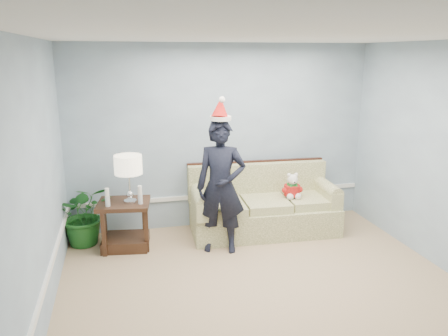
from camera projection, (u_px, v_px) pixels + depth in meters
room_shell at (284, 184)px, 4.11m from camera, size 4.54×5.04×2.74m
wainscot_trim at (152, 236)px, 5.17m from camera, size 4.49×4.99×0.06m
sofa at (263, 208)px, 6.42m from camera, size 2.14×1.01×0.98m
side_table at (125, 230)px, 5.86m from camera, size 0.74×0.65×0.65m
table_lamp at (128, 167)px, 5.61m from camera, size 0.36×0.36×0.64m
candle_pair at (124, 197)px, 5.61m from camera, size 0.47×0.06×0.24m
houseplant at (85, 214)px, 5.93m from camera, size 0.78×0.67×0.86m
man at (221, 187)px, 5.63m from camera, size 0.74×0.59×1.75m
santa_hat at (220, 110)px, 5.39m from camera, size 0.35×0.37×0.31m
teddy_bear at (292, 189)px, 6.31m from camera, size 0.24×0.27×0.38m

